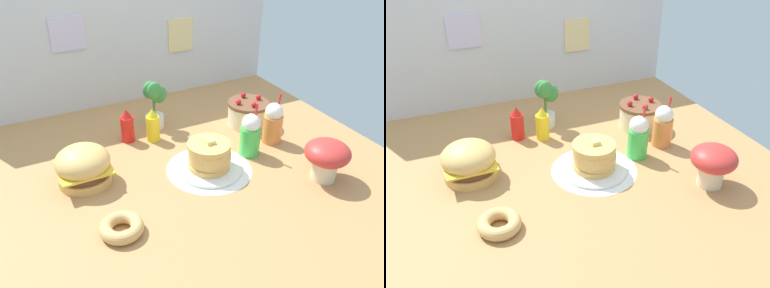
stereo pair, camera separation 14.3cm
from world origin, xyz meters
The scene contains 13 objects.
ground_plane centered at (0.00, 0.00, -0.01)m, with size 2.30×2.13×0.02m, color #B27F4C.
back_wall centered at (0.00, 1.06, 0.42)m, with size 2.30×0.04×0.83m.
doily_mat centered at (0.09, -0.02, 0.00)m, with size 0.48×0.48×0.00m, color white.
burger centered at (-0.56, 0.18, 0.10)m, with size 0.29×0.29×0.21m.
pancake_stack centered at (0.08, -0.02, 0.08)m, with size 0.37×0.37×0.19m.
layer_cake centered at (0.57, 0.33, 0.08)m, with size 0.27×0.27×0.20m.
ketchup_bottle centered at (-0.21, 0.49, 0.10)m, with size 0.08×0.08×0.22m.
mustard_bottle centered at (-0.07, 0.42, 0.10)m, with size 0.08×0.08×0.22m.
cream_soda_cup centered at (0.38, 0.02, 0.13)m, with size 0.12×0.12×0.33m.
orange_float_cup centered at (0.58, 0.08, 0.13)m, with size 0.12×0.12×0.33m.
donut_pink_glaze centered at (-0.51, -0.28, 0.03)m, with size 0.20×0.20×0.06m.
potted_plant centered at (0.01, 0.58, 0.18)m, with size 0.15×0.14×0.33m.
mushroom_stool centered at (0.59, -0.37, 0.14)m, with size 0.24×0.24×0.23m.
Camera 1 is at (-0.83, -1.62, 1.28)m, focal length 37.41 mm.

